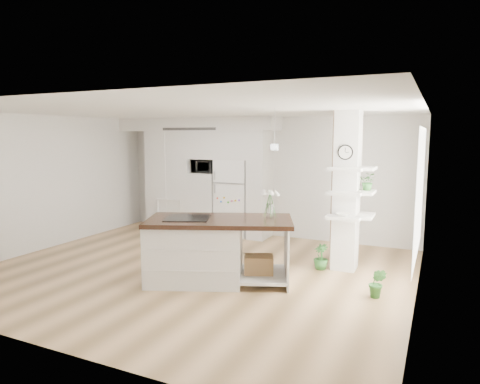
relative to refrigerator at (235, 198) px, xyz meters
The scene contains 14 objects.
floor 2.87m from the refrigerator, 78.93° to the right, with size 7.00×6.00×0.01m, color tan.
room 2.90m from the refrigerator, 78.93° to the right, with size 7.04×6.04×2.72m.
cabinet_wall 1.12m from the refrigerator, behind, with size 4.00×0.71×2.70m.
refrigerator is the anchor object (origin of this frame).
column 3.33m from the refrigerator, 28.14° to the right, with size 0.69×0.90×2.70m.
window 4.70m from the refrigerator, 30.76° to the right, with size 2.40×2.40×0.00m, color white.
pendant_light 3.59m from the refrigerator, 48.71° to the right, with size 0.12×0.12×0.10m, color white.
kitchen_island 3.23m from the refrigerator, 73.19° to the right, with size 2.48×1.83×1.58m.
bookshelf 1.67m from the refrigerator, behind, with size 0.69×0.43×0.78m.
floor_plant_a 4.46m from the refrigerator, 37.04° to the right, with size 0.24×0.19×0.44m, color #2B6729.
floor_plant_b 3.06m from the refrigerator, 34.56° to the right, with size 0.25×0.25×0.44m, color #2B6729.
microwave 1.02m from the refrigerator, behind, with size 0.54×0.37×0.30m, color #2D2D2D.
shelf_plant 3.51m from the refrigerator, 23.68° to the right, with size 0.27×0.23×0.30m, color #2B6729.
decor_bowl 3.34m from the refrigerator, 32.27° to the right, with size 0.22×0.22×0.05m, color white.
Camera 1 is at (3.70, -6.07, 2.29)m, focal length 32.00 mm.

